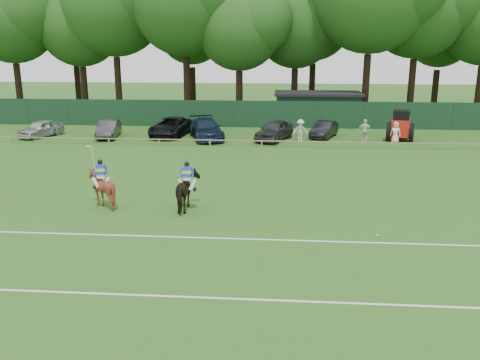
# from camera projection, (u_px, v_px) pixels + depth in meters

# --- Properties ---
(ground) EXTENTS (160.00, 160.00, 0.00)m
(ground) POSITION_uv_depth(u_px,v_px,m) (223.00, 230.00, 21.70)
(ground) COLOR #1E4C14
(ground) RESTS_ON ground
(horse_dark) EXTENTS (1.08, 2.23, 1.86)m
(horse_dark) POSITION_uv_depth(u_px,v_px,m) (188.00, 191.00, 24.01)
(horse_dark) COLOR black
(horse_dark) RESTS_ON ground
(horse_chestnut) EXTENTS (1.73, 1.88, 1.83)m
(horse_chestnut) POSITION_uv_depth(u_px,v_px,m) (102.00, 189.00, 24.48)
(horse_chestnut) COLOR maroon
(horse_chestnut) RESTS_ON ground
(sedan_silver) EXTENTS (3.09, 4.45, 1.41)m
(sedan_silver) POSITION_uv_depth(u_px,v_px,m) (41.00, 129.00, 42.76)
(sedan_silver) COLOR #B8B9BD
(sedan_silver) RESTS_ON ground
(sedan_grey) EXTENTS (2.15, 4.52, 1.43)m
(sedan_grey) POSITION_uv_depth(u_px,v_px,m) (109.00, 129.00, 42.52)
(sedan_grey) COLOR #2B2B2D
(sedan_grey) RESTS_ON ground
(suv_black) EXTENTS (3.16, 5.84, 1.56)m
(suv_black) POSITION_uv_depth(u_px,v_px,m) (171.00, 127.00, 43.17)
(suv_black) COLOR black
(suv_black) RESTS_ON ground
(sedan_navy) EXTENTS (3.90, 6.10, 1.65)m
(sedan_navy) POSITION_uv_depth(u_px,v_px,m) (206.00, 129.00, 41.91)
(sedan_navy) COLOR #112137
(sedan_navy) RESTS_ON ground
(hatch_grey) EXTENTS (3.52, 5.17, 1.64)m
(hatch_grey) POSITION_uv_depth(u_px,v_px,m) (274.00, 130.00, 41.31)
(hatch_grey) COLOR #2E2E31
(hatch_grey) RESTS_ON ground
(estate_black) EXTENTS (2.76, 4.39, 1.37)m
(estate_black) POSITION_uv_depth(u_px,v_px,m) (324.00, 130.00, 42.42)
(estate_black) COLOR black
(estate_black) RESTS_ON ground
(spectator_left) EXTENTS (1.19, 0.76, 1.75)m
(spectator_left) POSITION_uv_depth(u_px,v_px,m) (300.00, 130.00, 40.90)
(spectator_left) COLOR silver
(spectator_left) RESTS_ON ground
(spectator_mid) EXTENTS (1.17, 0.71, 1.86)m
(spectator_mid) POSITION_uv_depth(u_px,v_px,m) (365.00, 131.00, 40.41)
(spectator_mid) COLOR silver
(spectator_mid) RESTS_ON ground
(spectator_right) EXTENTS (0.95, 0.79, 1.67)m
(spectator_right) POSITION_uv_depth(u_px,v_px,m) (395.00, 132.00, 40.17)
(spectator_right) COLOR white
(spectator_right) RESTS_ON ground
(rider_dark) EXTENTS (0.94, 0.38, 1.41)m
(rider_dark) POSITION_uv_depth(u_px,v_px,m) (187.00, 175.00, 23.79)
(rider_dark) COLOR silver
(rider_dark) RESTS_ON ground
(rider_chestnut) EXTENTS (0.96, 0.53, 2.05)m
(rider_chestnut) POSITION_uv_depth(u_px,v_px,m) (101.00, 173.00, 24.26)
(rider_chestnut) COLOR silver
(rider_chestnut) RESTS_ON ground
(polo_ball) EXTENTS (0.09, 0.09, 0.09)m
(polo_ball) POSITION_uv_depth(u_px,v_px,m) (377.00, 235.00, 20.94)
(polo_ball) COLOR silver
(polo_ball) RESTS_ON ground
(pitch_lines) EXTENTS (60.00, 5.10, 0.01)m
(pitch_lines) POSITION_uv_depth(u_px,v_px,m) (212.00, 264.00, 18.33)
(pitch_lines) COLOR silver
(pitch_lines) RESTS_ON ground
(pitch_rail) EXTENTS (62.10, 0.10, 0.50)m
(pitch_rail) POSITION_uv_depth(u_px,v_px,m) (249.00, 141.00, 38.89)
(pitch_rail) COLOR #997F5B
(pitch_rail) RESTS_ON ground
(perimeter_fence) EXTENTS (92.08, 0.08, 2.50)m
(perimeter_fence) POSITION_uv_depth(u_px,v_px,m) (255.00, 114.00, 47.34)
(perimeter_fence) COLOR #14351E
(perimeter_fence) RESTS_ON ground
(utility_shed) EXTENTS (8.40, 4.40, 3.04)m
(utility_shed) POSITION_uv_depth(u_px,v_px,m) (317.00, 108.00, 49.70)
(utility_shed) COLOR #14331E
(utility_shed) RESTS_ON ground
(tree_row) EXTENTS (96.00, 12.00, 21.00)m
(tree_row) POSITION_uv_depth(u_px,v_px,m) (277.00, 116.00, 55.21)
(tree_row) COLOR #26561C
(tree_row) RESTS_ON ground
(tractor) EXTENTS (2.64, 3.36, 2.51)m
(tractor) POSITION_uv_depth(u_px,v_px,m) (401.00, 126.00, 41.00)
(tractor) COLOR #B41E10
(tractor) RESTS_ON ground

